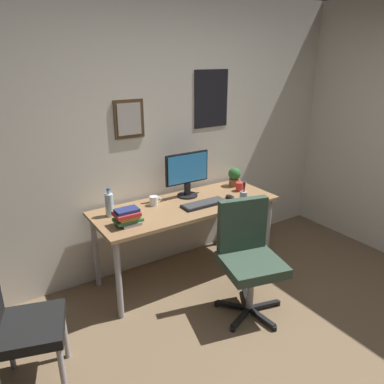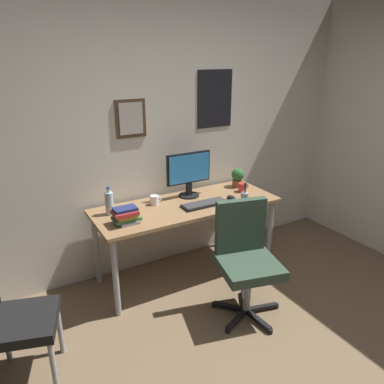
{
  "view_description": "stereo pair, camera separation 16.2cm",
  "coord_description": "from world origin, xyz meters",
  "px_view_note": "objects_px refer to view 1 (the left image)",
  "views": [
    {
      "loc": [
        -1.61,
        -0.98,
        2.04
      ],
      "look_at": [
        0.08,
        1.64,
        0.89
      ],
      "focal_mm": 34.83,
      "sensor_mm": 36.0,
      "label": 1
    },
    {
      "loc": [
        -1.47,
        -1.06,
        2.04
      ],
      "look_at": [
        0.08,
        1.64,
        0.89
      ],
      "focal_mm": 34.83,
      "sensor_mm": 36.0,
      "label": 2
    }
  ],
  "objects_px": {
    "office_chair": "(248,252)",
    "coffee_mug_near": "(240,187)",
    "side_chair": "(16,322)",
    "coffee_mug_far": "(154,201)",
    "potted_plant": "(234,176)",
    "book_stack_left": "(128,217)",
    "monitor": "(187,173)",
    "keyboard": "(204,204)",
    "water_bottle": "(109,204)",
    "computer_mouse": "(230,197)",
    "pen_cup": "(243,196)"
  },
  "relations": [
    {
      "from": "office_chair",
      "to": "coffee_mug_near",
      "type": "height_order",
      "value": "office_chair"
    },
    {
      "from": "side_chair",
      "to": "coffee_mug_far",
      "type": "bearing_deg",
      "value": 28.04
    },
    {
      "from": "potted_plant",
      "to": "book_stack_left",
      "type": "relative_size",
      "value": 0.87
    },
    {
      "from": "side_chair",
      "to": "monitor",
      "type": "relative_size",
      "value": 1.9
    },
    {
      "from": "side_chair",
      "to": "coffee_mug_near",
      "type": "height_order",
      "value": "side_chair"
    },
    {
      "from": "keyboard",
      "to": "potted_plant",
      "type": "relative_size",
      "value": 2.21
    },
    {
      "from": "office_chair",
      "to": "water_bottle",
      "type": "xyz_separation_m",
      "value": [
        -0.83,
        0.84,
        0.32
      ]
    },
    {
      "from": "computer_mouse",
      "to": "coffee_mug_far",
      "type": "height_order",
      "value": "coffee_mug_far"
    },
    {
      "from": "monitor",
      "to": "coffee_mug_far",
      "type": "xyz_separation_m",
      "value": [
        -0.38,
        -0.04,
        -0.2
      ]
    },
    {
      "from": "potted_plant",
      "to": "keyboard",
      "type": "bearing_deg",
      "value": -154.36
    },
    {
      "from": "monitor",
      "to": "book_stack_left",
      "type": "xyz_separation_m",
      "value": [
        -0.75,
        -0.29,
        -0.17
      ]
    },
    {
      "from": "pen_cup",
      "to": "coffee_mug_near",
      "type": "bearing_deg",
      "value": 56.65
    },
    {
      "from": "office_chair",
      "to": "potted_plant",
      "type": "xyz_separation_m",
      "value": [
        0.56,
        0.89,
        0.32
      ]
    },
    {
      "from": "office_chair",
      "to": "pen_cup",
      "type": "bearing_deg",
      "value": 54.41
    },
    {
      "from": "office_chair",
      "to": "coffee_mug_far",
      "type": "height_order",
      "value": "office_chair"
    },
    {
      "from": "office_chair",
      "to": "keyboard",
      "type": "xyz_separation_m",
      "value": [
        -0.02,
        0.61,
        0.22
      ]
    },
    {
      "from": "coffee_mug_far",
      "to": "potted_plant",
      "type": "bearing_deg",
      "value": 1.79
    },
    {
      "from": "monitor",
      "to": "pen_cup",
      "type": "distance_m",
      "value": 0.58
    },
    {
      "from": "potted_plant",
      "to": "book_stack_left",
      "type": "distance_m",
      "value": 1.36
    },
    {
      "from": "coffee_mug_near",
      "to": "coffee_mug_far",
      "type": "height_order",
      "value": "coffee_mug_near"
    },
    {
      "from": "monitor",
      "to": "water_bottle",
      "type": "distance_m",
      "value": 0.82
    },
    {
      "from": "keyboard",
      "to": "book_stack_left",
      "type": "distance_m",
      "value": 0.76
    },
    {
      "from": "side_chair",
      "to": "book_stack_left",
      "type": "relative_size",
      "value": 3.89
    },
    {
      "from": "potted_plant",
      "to": "coffee_mug_far",
      "type": "bearing_deg",
      "value": -178.21
    },
    {
      "from": "computer_mouse",
      "to": "coffee_mug_near",
      "type": "bearing_deg",
      "value": 29.08
    },
    {
      "from": "pen_cup",
      "to": "keyboard",
      "type": "bearing_deg",
      "value": 161.26
    },
    {
      "from": "side_chair",
      "to": "coffee_mug_near",
      "type": "xyz_separation_m",
      "value": [
        2.24,
        0.58,
        0.28
      ]
    },
    {
      "from": "potted_plant",
      "to": "book_stack_left",
      "type": "xyz_separation_m",
      "value": [
        -1.33,
        -0.28,
        -0.04
      ]
    },
    {
      "from": "office_chair",
      "to": "water_bottle",
      "type": "relative_size",
      "value": 3.76
    },
    {
      "from": "coffee_mug_far",
      "to": "office_chair",
      "type": "bearing_deg",
      "value": -64.77
    },
    {
      "from": "pen_cup",
      "to": "computer_mouse",
      "type": "bearing_deg",
      "value": 118.13
    },
    {
      "from": "side_chair",
      "to": "potted_plant",
      "type": "relative_size",
      "value": 4.49
    },
    {
      "from": "keyboard",
      "to": "computer_mouse",
      "type": "xyz_separation_m",
      "value": [
        0.3,
        -0.0,
        0.01
      ]
    },
    {
      "from": "coffee_mug_near",
      "to": "potted_plant",
      "type": "bearing_deg",
      "value": 72.31
    },
    {
      "from": "water_bottle",
      "to": "potted_plant",
      "type": "height_order",
      "value": "water_bottle"
    },
    {
      "from": "water_bottle",
      "to": "pen_cup",
      "type": "distance_m",
      "value": 1.23
    },
    {
      "from": "water_bottle",
      "to": "potted_plant",
      "type": "xyz_separation_m",
      "value": [
        1.39,
        0.04,
        -0.0
      ]
    },
    {
      "from": "monitor",
      "to": "coffee_mug_near",
      "type": "xyz_separation_m",
      "value": [
        0.53,
        -0.16,
        -0.19
      ]
    },
    {
      "from": "side_chair",
      "to": "computer_mouse",
      "type": "bearing_deg",
      "value": 12.77
    },
    {
      "from": "computer_mouse",
      "to": "potted_plant",
      "type": "bearing_deg",
      "value": 45.59
    },
    {
      "from": "monitor",
      "to": "computer_mouse",
      "type": "relative_size",
      "value": 4.18
    },
    {
      "from": "keyboard",
      "to": "coffee_mug_far",
      "type": "height_order",
      "value": "coffee_mug_far"
    },
    {
      "from": "potted_plant",
      "to": "pen_cup",
      "type": "bearing_deg",
      "value": -117.77
    },
    {
      "from": "coffee_mug_near",
      "to": "potted_plant",
      "type": "relative_size",
      "value": 0.6
    },
    {
      "from": "side_chair",
      "to": "water_bottle",
      "type": "distance_m",
      "value": 1.18
    },
    {
      "from": "water_bottle",
      "to": "computer_mouse",
      "type": "bearing_deg",
      "value": -12.02
    },
    {
      "from": "coffee_mug_near",
      "to": "monitor",
      "type": "bearing_deg",
      "value": 163.07
    },
    {
      "from": "coffee_mug_near",
      "to": "coffee_mug_far",
      "type": "xyz_separation_m",
      "value": [
        -0.91,
        0.12,
        -0.0
      ]
    },
    {
      "from": "coffee_mug_near",
      "to": "keyboard",
      "type": "bearing_deg",
      "value": -167.04
    },
    {
      "from": "office_chair",
      "to": "side_chair",
      "type": "relative_size",
      "value": 1.09
    }
  ]
}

